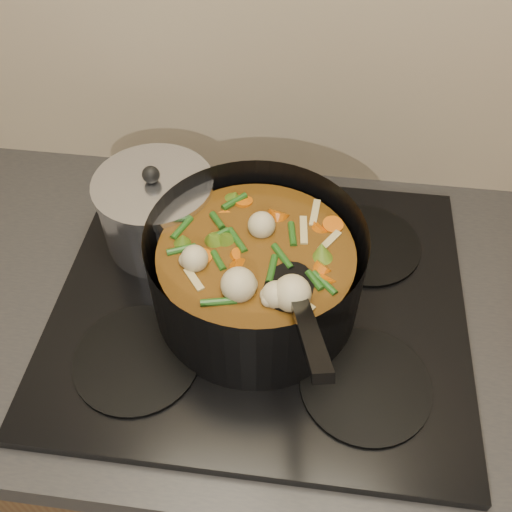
# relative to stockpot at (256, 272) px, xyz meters

# --- Properties ---
(counter) EXTENTS (2.64, 0.64, 0.91)m
(counter) POSITION_rel_stockpot_xyz_m (0.01, 0.01, -0.54)
(counter) COLOR brown
(counter) RESTS_ON ground
(stovetop) EXTENTS (0.62, 0.54, 0.03)m
(stovetop) POSITION_rel_stockpot_xyz_m (0.01, 0.01, -0.08)
(stovetop) COLOR black
(stovetop) RESTS_ON counter
(stockpot) EXTENTS (0.30, 0.40, 0.22)m
(stockpot) POSITION_rel_stockpot_xyz_m (0.00, 0.00, 0.00)
(stockpot) COLOR black
(stockpot) RESTS_ON stovetop
(saucepan) EXTENTS (0.19, 0.19, 0.15)m
(saucepan) POSITION_rel_stockpot_xyz_m (-0.17, 0.11, -0.01)
(saucepan) COLOR silver
(saucepan) RESTS_ON stovetop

